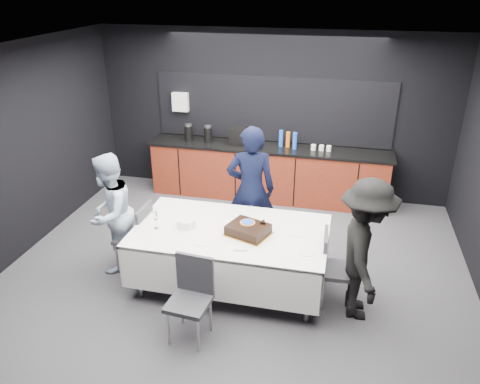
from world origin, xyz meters
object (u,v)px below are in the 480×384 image
Objects in this scene: cake_assembly at (248,230)px; person_left at (110,213)px; chair_near at (191,292)px; person_center at (251,190)px; chair_right at (333,264)px; party_table at (231,239)px; plate_stack at (187,223)px; person_right at (364,250)px; champagne_flute at (155,217)px; chair_left at (138,233)px.

cake_assembly is 0.37× the size of person_left.
chair_near is 0.51× the size of person_center.
chair_right and chair_near have the same top height.
chair_near reaches higher than party_table.
person_left reaches higher than plate_stack.
party_table is 1.58m from person_right.
champagne_flute is at bearing -168.72° from party_table.
chair_left is 0.51× the size of person_center.
party_table is 1.47× the size of person_left.
champagne_flute is 0.76m from person_left.
chair_right is (2.12, 0.09, -0.40)m from champagne_flute.
plate_stack is at bearing 44.95° from person_center.
chair_right is at bearing -1.56° from cake_assembly.
person_left is (-2.84, 0.12, 0.26)m from chair_right.
champagne_flute is (-0.88, -0.18, 0.30)m from party_table.
cake_assembly is (0.23, -0.06, 0.20)m from party_table.
chair_left is at bearing 95.79° from person_left.
person_left is (-0.35, -0.03, 0.26)m from chair_left.
person_left is at bearing 177.13° from cake_assembly.
chair_left is at bearing 177.08° from party_table.
chair_near reaches higher than plate_stack.
party_table is at bearing 79.21° from chair_near.
party_table is 0.95m from champagne_flute.
chair_right is 0.58× the size of person_left.
plate_stack is at bearing 86.57° from person_left.
person_center is at bearing 32.71° from chair_left.
cake_assembly is at bearing -0.80° from plate_stack.
chair_left is (-0.71, 0.11, -0.30)m from plate_stack.
person_left reaches higher than chair_near.
champagne_flute is 0.13× the size of person_right.
chair_left and chair_right have the same top height.
chair_near is at bearing -100.79° from party_table.
person_center reaches higher than cake_assembly.
person_right is at bearing 86.62° from person_left.
party_table is at bearing 77.03° from person_right.
chair_right is 0.56× the size of person_right.
cake_assembly is at bearing 87.21° from person_center.
party_table is 10.36× the size of champagne_flute.
plate_stack reaches higher than party_table.
person_center is at bearing 86.29° from party_table.
person_center reaches higher than chair_left.
person_left is at bearing 163.75° from champagne_flute.
chair_left is 1.00× the size of chair_near.
cake_assembly is 1.06m from chair_right.
champagne_flute is 0.24× the size of chair_left.
person_center is (0.94, 1.08, -0.03)m from champagne_flute.
person_left is 3.16m from person_right.
chair_right is at bearing 88.53° from person_left.
plate_stack is (-0.77, 0.01, -0.01)m from cake_assembly.
person_left is at bearing 175.64° from plate_stack.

